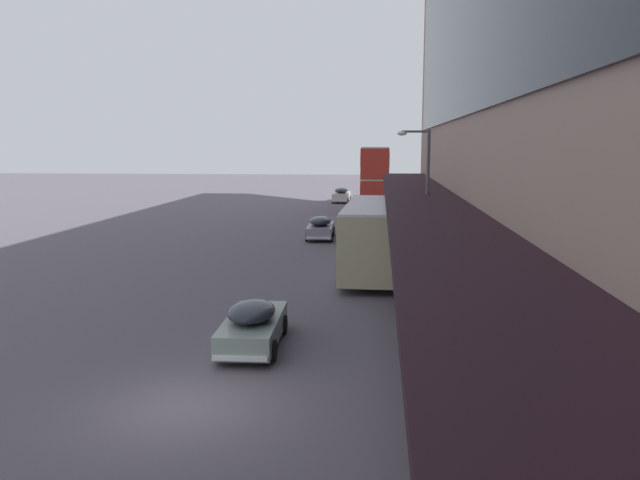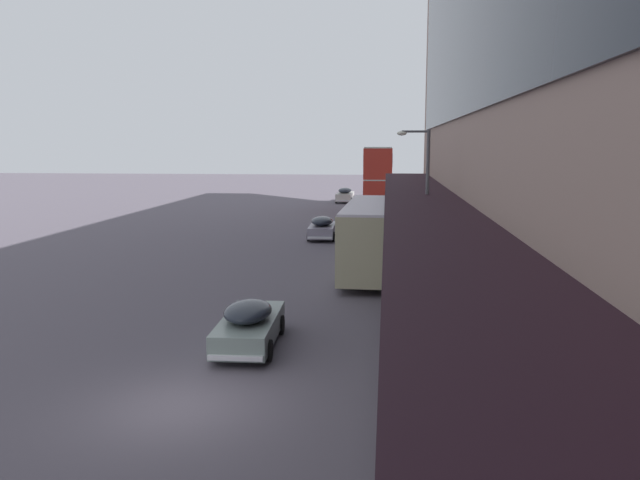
% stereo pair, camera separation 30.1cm
% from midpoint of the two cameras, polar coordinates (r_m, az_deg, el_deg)
% --- Properties ---
extents(ground, '(240.00, 240.00, 0.00)m').
position_cam_midpoint_polar(ground, '(15.88, -12.61, -14.67)').
color(ground, '#544D57').
extents(transit_bus_kerbside_front, '(3.05, 10.22, 3.45)m').
position_cam_midpoint_polar(transit_bus_kerbside_front, '(30.48, 4.55, 0.59)').
color(transit_bus_kerbside_front, tan).
rests_on(transit_bus_kerbside_front, ground).
extents(transit_bus_kerbside_rear, '(2.81, 9.20, 6.08)m').
position_cam_midpoint_polar(transit_bus_kerbside_rear, '(60.08, 4.92, 5.81)').
color(transit_bus_kerbside_rear, red).
rests_on(transit_bus_kerbside_rear, ground).
extents(sedan_lead_mid, '(1.91, 4.87, 1.63)m').
position_cam_midpoint_polar(sedan_lead_mid, '(68.99, 1.85, 4.13)').
color(sedan_lead_mid, beige).
rests_on(sedan_lead_mid, ground).
extents(sedan_oncoming_rear, '(1.89, 4.60, 1.52)m').
position_cam_midpoint_polar(sedan_oncoming_rear, '(41.98, -0.16, 1.15)').
color(sedan_oncoming_rear, gray).
rests_on(sedan_oncoming_rear, ground).
extents(sedan_trailing_mid, '(1.89, 4.53, 1.46)m').
position_cam_midpoint_polar(sedan_trailing_mid, '(19.67, -6.61, -7.66)').
color(sedan_trailing_mid, gray).
rests_on(sedan_trailing_mid, ground).
extents(pedestrian_at_kerb, '(0.56, 0.39, 1.86)m').
position_cam_midpoint_polar(pedestrian_at_kerb, '(24.07, 11.55, -3.64)').
color(pedestrian_at_kerb, '#293642').
rests_on(pedestrian_at_kerb, sidewalk_kerb).
extents(street_lamp, '(1.50, 0.28, 6.80)m').
position_cam_midpoint_polar(street_lamp, '(28.77, 9.15, 4.32)').
color(street_lamp, '#4C4C51').
rests_on(street_lamp, sidewalk_kerb).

